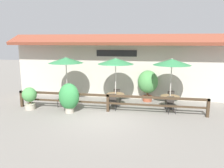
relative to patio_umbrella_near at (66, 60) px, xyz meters
name	(u,v)px	position (x,y,z in m)	size (l,w,h in m)	color
ground_plane	(104,118)	(2.80, -2.27, -2.65)	(60.00, 60.00, 0.00)	gray
building_facade	(117,66)	(2.80, 1.83, -0.48)	(14.28, 1.49, 4.23)	#BCB7A8
patio_railing	(108,99)	(2.80, -1.22, -1.95)	(10.40, 0.14, 0.95)	#3D2D1E
patio_umbrella_near	(66,60)	(0.00, 0.00, 0.00)	(2.08, 2.08, 2.86)	#B7B2A8
dining_table_near	(67,94)	(0.00, 0.00, -2.07)	(1.06, 1.06, 0.72)	olive
chair_near_streetside	(62,98)	(-0.01, -0.74, -2.16)	(0.43, 0.43, 0.87)	#332D28
chair_near_wallside	(71,92)	(-0.04, 0.74, -2.16)	(0.47, 0.47, 0.87)	#332D28
patio_umbrella_middle	(116,61)	(3.03, -0.06, 0.00)	(2.08, 2.08, 2.86)	#B7B2A8
dining_table_middle	(116,96)	(3.03, -0.06, -2.07)	(1.06, 1.06, 0.72)	olive
chair_middle_streetside	(113,101)	(2.99, -0.83, -2.16)	(0.44, 0.44, 0.87)	#332D28
chair_middle_wallside	(117,94)	(3.01, 0.72, -2.16)	(0.43, 0.43, 0.87)	#332D28
patio_umbrella_far	(172,62)	(6.16, -0.04, 0.00)	(2.08, 2.08, 2.86)	#B7B2A8
dining_table_far	(170,99)	(6.16, -0.04, -2.07)	(1.06, 1.06, 0.72)	olive
chair_far_streetside	(171,104)	(6.16, -0.83, -2.16)	(0.51, 0.51, 0.87)	#332D28
chair_far_wallside	(170,97)	(6.24, 0.74, -2.16)	(0.48, 0.48, 0.87)	#332D28
potted_plant_small_flowering	(30,97)	(-1.60, -1.59, -1.93)	(0.82, 0.74, 1.25)	#B7AD99
potted_plant_broad_leaf	(69,97)	(0.79, -1.74, -1.79)	(1.08, 0.98, 1.60)	#B7AD99
potted_plant_entrance_palm	(148,83)	(4.88, 1.28, -1.45)	(1.27, 1.14, 1.98)	#9E4C33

